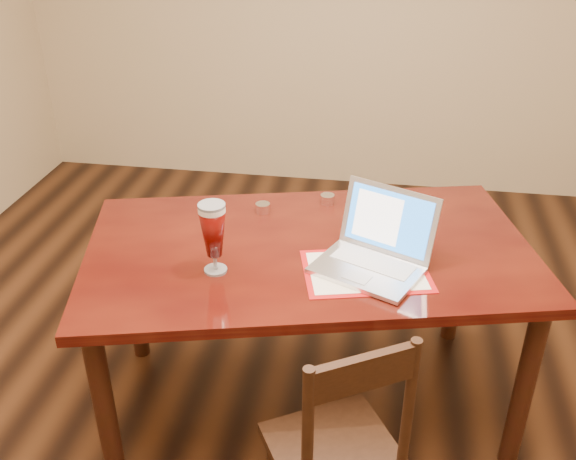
# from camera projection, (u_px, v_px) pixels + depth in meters

# --- Properties ---
(ground) EXTENTS (5.00, 5.00, 0.00)m
(ground) POSITION_uv_depth(u_px,v_px,m) (292.00, 432.00, 2.66)
(ground) COLOR black
(ground) RESTS_ON ground
(dining_table) EXTENTS (1.86, 1.33, 1.05)m
(dining_table) POSITION_uv_depth(u_px,v_px,m) (309.00, 267.00, 2.47)
(dining_table) COLOR #4B130A
(dining_table) RESTS_ON ground
(dining_chair) EXTENTS (0.53, 0.52, 0.92)m
(dining_chair) POSITION_uv_depth(u_px,v_px,m) (339.00, 452.00, 2.02)
(dining_chair) COLOR black
(dining_chair) RESTS_ON ground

